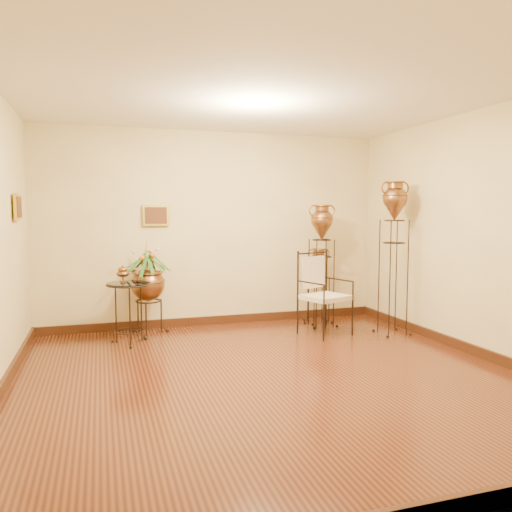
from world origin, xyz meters
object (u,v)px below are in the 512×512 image
object	(u,v)px
amphora_tall	(394,256)
amphora_mid	(321,264)
side_table	(129,312)
armchair	(325,294)
planter_urn	(148,280)

from	to	relation	value
amphora_tall	amphora_mid	xyz separation A→B (m)	(-0.71, 0.75, -0.16)
amphora_tall	side_table	world-z (taller)	amphora_tall
armchair	amphora_tall	bearing A→B (deg)	-34.36
amphora_tall	amphora_mid	distance (m)	1.04
amphora_tall	amphora_mid	size ratio (longest dim) A/B	1.17
amphora_mid	planter_urn	distance (m)	2.46
amphora_tall	armchair	distance (m)	1.05
amphora_tall	amphora_mid	bearing A→B (deg)	133.57
amphora_mid	armchair	bearing A→B (deg)	-109.13
amphora_tall	planter_urn	bearing A→B (deg)	163.10
amphora_tall	armchair	size ratio (longest dim) A/B	1.87
amphora_mid	armchair	world-z (taller)	amphora_mid
amphora_mid	planter_urn	bearing A→B (deg)	175.05
amphora_mid	planter_urn	size ratio (longest dim) A/B	1.35
planter_urn	armchair	bearing A→B (deg)	-17.77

